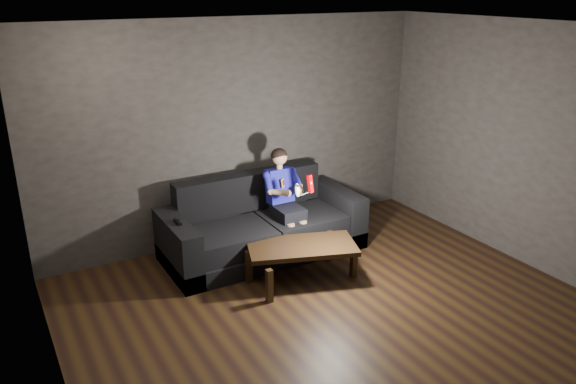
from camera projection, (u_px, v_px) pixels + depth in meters
floor at (356, 330)px, 5.25m from camera, size 5.00×5.00×0.00m
back_wall at (239, 132)px, 6.82m from camera, size 5.00×0.04×2.70m
left_wall at (51, 263)px, 3.62m from camera, size 0.04×5.00×2.70m
right_wall at (553, 154)px, 5.95m from camera, size 0.04×5.00×2.70m
ceiling at (371, 31)px, 4.31m from camera, size 5.00×5.00×0.02m
sofa at (262, 230)px, 6.68m from camera, size 2.34×1.01×0.91m
child at (284, 192)px, 6.59m from camera, size 0.46×0.56×1.13m
wii_remote_red at (310, 184)px, 6.20m from camera, size 0.07×0.08×0.21m
nunchuk_white at (297, 190)px, 6.14m from camera, size 0.09×0.11×0.16m
wii_remote_black at (178, 222)px, 5.99m from camera, size 0.04×0.16×0.03m
coffee_table at (302, 250)px, 6.02m from camera, size 1.28×0.93×0.42m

